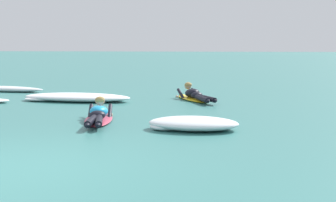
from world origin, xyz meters
name	(u,v)px	position (x,y,z in m)	size (l,w,h in m)	color
ground_plane	(130,94)	(0.00, 10.00, 0.00)	(120.00, 120.00, 0.00)	#387A75
surfer_near	(98,115)	(0.28, 4.14, 0.14)	(0.88, 2.59, 0.55)	#E54C66
surfer_far	(194,96)	(2.17, 8.35, 0.14)	(1.38, 2.48, 0.55)	yellow
whitewater_front	(77,97)	(-1.18, 7.80, 0.11)	(3.25, 1.39, 0.24)	white
whitewater_mid_left	(1,89)	(-4.53, 10.35, 0.09)	(3.22, 1.11, 0.19)	white
whitewater_back	(194,124)	(2.39, 3.28, 0.12)	(1.87, 1.23, 0.26)	white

